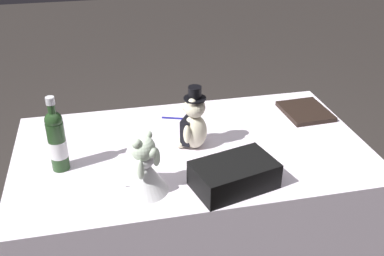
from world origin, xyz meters
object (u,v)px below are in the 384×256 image
object	(u,v)px
gift_case_black	(234,175)
signing_pen	(176,118)
guestbook	(305,111)
teddy_bear_bride	(140,166)
champagne_bottle	(57,140)
teddy_bear_groom	(193,123)

from	to	relation	value
gift_case_black	signing_pen	bearing A→B (deg)	-78.64
guestbook	gift_case_black	bearing A→B (deg)	41.05
teddy_bear_bride	champagne_bottle	xyz separation A→B (m)	(0.31, -0.21, 0.03)
teddy_bear_bride	teddy_bear_groom	bearing A→B (deg)	-134.59
teddy_bear_groom	guestbook	bearing A→B (deg)	-163.13
gift_case_black	teddy_bear_groom	bearing A→B (deg)	-74.15
teddy_bear_bride	gift_case_black	size ratio (longest dim) A/B	0.70
teddy_bear_bride	guestbook	world-z (taller)	teddy_bear_bride
teddy_bear_groom	guestbook	distance (m)	0.68
teddy_bear_groom	guestbook	xyz separation A→B (m)	(-0.64, -0.19, -0.11)
teddy_bear_bride	signing_pen	xyz separation A→B (m)	(-0.24, -0.54, -0.10)
teddy_bear_groom	teddy_bear_bride	world-z (taller)	teddy_bear_groom
teddy_bear_groom	champagne_bottle	world-z (taller)	champagne_bottle
teddy_bear_groom	gift_case_black	distance (m)	0.35
champagne_bottle	signing_pen	world-z (taller)	champagne_bottle
champagne_bottle	signing_pen	xyz separation A→B (m)	(-0.55, -0.33, -0.13)
signing_pen	gift_case_black	world-z (taller)	gift_case_black
teddy_bear_bride	signing_pen	size ratio (longest dim) A/B	1.87
champagne_bottle	teddy_bear_bride	bearing A→B (deg)	145.67
gift_case_black	guestbook	world-z (taller)	gift_case_black
teddy_bear_groom	signing_pen	xyz separation A→B (m)	(0.03, -0.28, -0.12)
teddy_bear_groom	gift_case_black	size ratio (longest dim) A/B	0.83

